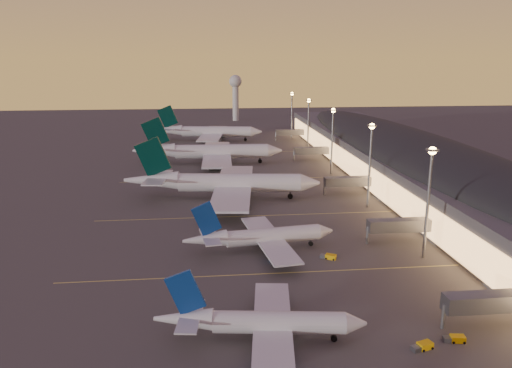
# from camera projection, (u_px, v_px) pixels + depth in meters

# --- Properties ---
(ground) EXTENTS (700.00, 700.00, 0.00)m
(ground) POSITION_uv_depth(u_px,v_px,m) (268.00, 264.00, 111.23)
(ground) COLOR #44413F
(airliner_narrow_south) EXTENTS (34.58, 31.12, 12.35)m
(airliner_narrow_south) POSITION_uv_depth(u_px,v_px,m) (260.00, 323.00, 80.56)
(airliner_narrow_south) COLOR silver
(airliner_narrow_south) RESTS_ON ground
(airliner_narrow_north) EXTENTS (36.81, 33.15, 13.15)m
(airliner_narrow_north) POSITION_uv_depth(u_px,v_px,m) (260.00, 237.00, 118.33)
(airliner_narrow_north) COLOR silver
(airliner_narrow_north) RESTS_ON ground
(airliner_wide_near) EXTENTS (63.75, 58.48, 20.39)m
(airliner_wide_near) POSITION_uv_depth(u_px,v_px,m) (222.00, 183.00, 161.47)
(airliner_wide_near) COLOR silver
(airliner_wide_near) RESTS_ON ground
(airliner_wide_mid) EXTENTS (64.07, 58.28, 20.53)m
(airliner_wide_mid) POSITION_uv_depth(u_px,v_px,m) (209.00, 152.00, 214.47)
(airliner_wide_mid) COLOR silver
(airliner_wide_mid) RESTS_ON ground
(airliner_wide_far) EXTENTS (61.10, 56.15, 19.56)m
(airliner_wide_far) POSITION_uv_depth(u_px,v_px,m) (207.00, 132.00, 273.63)
(airliner_wide_far) COLOR silver
(airliner_wide_far) RESTS_ON ground
(terminal_building) EXTENTS (56.35, 255.00, 17.46)m
(terminal_building) POSITION_uv_depth(u_px,v_px,m) (408.00, 157.00, 185.20)
(terminal_building) COLOR #4D4D52
(terminal_building) RESTS_ON ground
(light_masts) EXTENTS (2.20, 217.20, 25.90)m
(light_masts) POSITION_uv_depth(u_px,v_px,m) (347.00, 138.00, 173.20)
(light_masts) COLOR gray
(light_masts) RESTS_ON ground
(radar_tower) EXTENTS (9.00, 9.00, 32.50)m
(radar_tower) POSITION_uv_depth(u_px,v_px,m) (235.00, 90.00, 357.37)
(radar_tower) COLOR silver
(radar_tower) RESTS_ON ground
(lane_markings) EXTENTS (90.00, 180.36, 0.00)m
(lane_markings) POSITION_uv_depth(u_px,v_px,m) (251.00, 211.00, 149.77)
(lane_markings) COLOR #D8C659
(lane_markings) RESTS_ON ground
(baggage_tug_a) EXTENTS (3.65, 1.90, 1.04)m
(baggage_tug_a) POSITION_uv_depth(u_px,v_px,m) (455.00, 339.00, 80.87)
(baggage_tug_a) COLOR #F1B706
(baggage_tug_a) RESTS_ON ground
(baggage_tug_b) EXTENTS (3.83, 2.42, 1.07)m
(baggage_tug_b) POSITION_uv_depth(u_px,v_px,m) (423.00, 346.00, 78.78)
(baggage_tug_b) COLOR #F1B706
(baggage_tug_b) RESTS_ON ground
(baggage_tug_c) EXTENTS (3.80, 3.01, 1.07)m
(baggage_tug_c) POSITION_uv_depth(u_px,v_px,m) (329.00, 257.00, 114.17)
(baggage_tug_c) COLOR #F1B706
(baggage_tug_c) RESTS_ON ground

